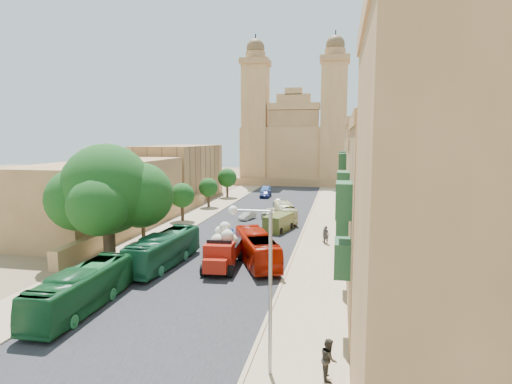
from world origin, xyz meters
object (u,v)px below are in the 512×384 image
at_px(bus_green_north, 164,250).
at_px(car_blue_a, 228,233).
at_px(street_tree_a, 143,214).
at_px(ficus_tree, 108,193).
at_px(streetlamp, 260,269).
at_px(church, 296,145).
at_px(car_white_b, 279,201).
at_px(street_tree_b, 182,195).
at_px(pedestrian_b, 329,359).
at_px(bus_green_south, 82,289).
at_px(car_dkblue, 266,194).
at_px(car_blue_b, 266,190).
at_px(street_tree_c, 208,188).
at_px(car_cream, 271,212).
at_px(red_truck, 223,249).
at_px(bus_red_east, 257,248).
at_px(pedestrian_a, 326,235).
at_px(street_tree_d, 227,178).
at_px(car_white_a, 247,216).
at_px(bus_cream_east, 285,212).
at_px(olive_pickup, 278,223).

distance_m(bus_green_north, car_blue_a, 11.58).
height_order(street_tree_a, car_blue_a, street_tree_a).
distance_m(ficus_tree, streetlamp, 23.48).
relative_size(church, car_white_b, 9.75).
bearing_deg(car_white_b, street_tree_b, 64.17).
bearing_deg(street_tree_a, car_white_b, 68.71).
height_order(street_tree_b, pedestrian_b, street_tree_b).
height_order(bus_green_south, car_dkblue, bus_green_south).
bearing_deg(car_blue_b, street_tree_c, -108.06).
height_order(bus_green_south, car_cream, bus_green_south).
bearing_deg(red_truck, car_blue_a, 102.77).
bearing_deg(street_tree_c, street_tree_b, -90.00).
distance_m(bus_green_south, bus_red_east, 15.83).
xyz_separation_m(car_dkblue, car_white_b, (3.79, -8.22, -0.00)).
distance_m(car_white_b, pedestrian_a, 27.49).
height_order(street_tree_a, pedestrian_a, street_tree_a).
bearing_deg(car_dkblue, bus_green_south, -91.43).
xyz_separation_m(church, bus_red_east, (4.00, -72.58, -8.10)).
xyz_separation_m(street_tree_c, car_blue_b, (6.20, 19.72, -2.54)).
distance_m(street_tree_c, pedestrian_a, 29.35).
bearing_deg(red_truck, street_tree_d, 104.50).
relative_size(church, street_tree_d, 6.46).
xyz_separation_m(red_truck, car_white_a, (-2.70, 22.46, -1.17)).
distance_m(car_cream, car_white_b, 11.41).
relative_size(street_tree_a, bus_green_south, 0.44).
xyz_separation_m(street_tree_a, car_white_b, (11.16, 28.64, -2.38)).
distance_m(street_tree_a, street_tree_d, 36.01).
bearing_deg(car_white_b, streetlamp, 105.13).
distance_m(street_tree_c, bus_cream_east, 17.02).
xyz_separation_m(street_tree_c, car_cream, (11.63, -6.76, -2.58)).
distance_m(bus_green_south, car_white_b, 47.85).
height_order(bus_green_south, pedestrian_a, bus_green_south).
distance_m(bus_cream_east, car_blue_a, 12.79).
distance_m(bus_red_east, pedestrian_a, 10.44).
xyz_separation_m(street_tree_b, car_white_b, (11.16, 16.64, -2.89)).
bearing_deg(church, street_tree_d, -108.09).
bearing_deg(bus_green_north, olive_pickup, 67.82).
height_order(bus_red_east, bus_cream_east, bus_red_east).
bearing_deg(car_white_a, red_truck, -66.86).
bearing_deg(car_cream, street_tree_b, 24.25).
height_order(street_tree_c, street_tree_d, street_tree_d).
height_order(red_truck, bus_cream_east, red_truck).
height_order(church, bus_green_south, church).
bearing_deg(pedestrian_a, street_tree_c, -25.51).
relative_size(bus_cream_east, car_dkblue, 2.01).
xyz_separation_m(church, ficus_tree, (-9.40, -74.61, -3.07)).
bearing_deg(pedestrian_b, red_truck, 23.57).
relative_size(streetlamp, red_truck, 1.19).
bearing_deg(bus_green_south, bus_cream_east, 73.11).
bearing_deg(streetlamp, pedestrian_b, 2.32).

